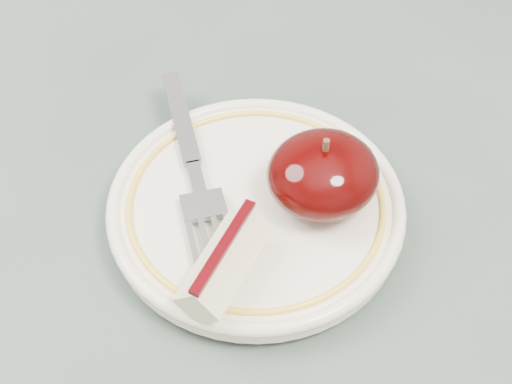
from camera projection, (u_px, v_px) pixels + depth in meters
name	position (u px, v px, depth m)	size (l,w,h in m)	color
table	(238.00, 363.00, 0.49)	(0.90, 0.90, 0.75)	brown
plate	(256.00, 206.00, 0.45)	(0.19, 0.19, 0.02)	beige
apple_half	(323.00, 174.00, 0.43)	(0.07, 0.07, 0.05)	black
apple_wedge	(225.00, 262.00, 0.40)	(0.07, 0.07, 0.03)	beige
fork	(193.00, 165.00, 0.46)	(0.05, 0.17, 0.00)	gray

